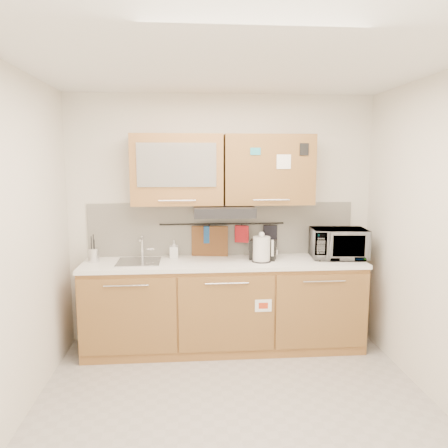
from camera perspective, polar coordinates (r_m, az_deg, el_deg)
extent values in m
plane|color=#9E9993|center=(3.65, 1.65, -23.45)|extent=(3.20, 3.20, 0.00)
plane|color=white|center=(3.18, 1.86, 20.60)|extent=(3.20, 3.20, 0.00)
plane|color=silver|center=(4.64, -0.29, 0.59)|extent=(3.20, 0.00, 3.20)
plane|color=silver|center=(3.39, -26.27, -3.14)|extent=(0.00, 3.00, 3.00)
plane|color=silver|center=(3.70, 27.21, -2.31)|extent=(0.00, 3.00, 3.00)
cube|color=olive|center=(4.55, 0.01, -10.72)|extent=(2.80, 0.60, 0.88)
cube|color=black|center=(4.69, 0.01, -15.23)|extent=(2.80, 0.54, 0.10)
cube|color=olive|center=(4.27, -12.49, -11.77)|extent=(0.91, 0.02, 0.74)
cylinder|color=silver|center=(4.15, -12.67, -7.87)|extent=(0.41, 0.01, 0.01)
cube|color=olive|center=(4.25, 0.35, -11.70)|extent=(0.91, 0.02, 0.74)
cylinder|color=silver|center=(4.13, 0.38, -7.77)|extent=(0.41, 0.01, 0.01)
cube|color=olive|center=(4.42, 12.73, -11.09)|extent=(0.91, 0.02, 0.74)
cylinder|color=silver|center=(4.31, 12.96, -7.30)|extent=(0.41, 0.01, 0.01)
cube|color=white|center=(4.41, 0.02, -5.10)|extent=(2.82, 0.62, 0.04)
cube|color=silver|center=(4.64, -0.28, -0.65)|extent=(2.80, 0.02, 0.56)
cube|color=olive|center=(4.42, -6.13, 7.05)|extent=(0.90, 0.35, 0.70)
cube|color=silver|center=(4.23, -6.21, 7.68)|extent=(0.76, 0.02, 0.42)
cube|color=olive|center=(4.49, 5.79, 7.08)|extent=(0.90, 0.35, 0.70)
cube|color=white|center=(4.33, 7.81, 8.06)|extent=(0.14, 0.00, 0.14)
cube|color=black|center=(4.38, -0.05, 1.71)|extent=(0.60, 0.46, 0.10)
cube|color=silver|center=(4.43, -11.05, -4.99)|extent=(0.42, 0.40, 0.03)
cylinder|color=silver|center=(4.56, -10.63, -3.00)|extent=(0.03, 0.03, 0.24)
cylinder|color=silver|center=(4.46, -10.77, -1.94)|extent=(0.02, 0.18, 0.02)
cylinder|color=black|center=(4.60, -0.24, 0.02)|extent=(1.30, 0.02, 0.02)
cylinder|color=silver|center=(4.54, -16.66, -3.91)|extent=(0.12, 0.12, 0.14)
cylinder|color=black|center=(4.54, -16.90, -3.14)|extent=(0.01, 0.01, 0.26)
cylinder|color=black|center=(4.52, -16.55, -3.37)|extent=(0.01, 0.01, 0.23)
cylinder|color=black|center=(4.55, -16.65, -3.01)|extent=(0.01, 0.01, 0.28)
cylinder|color=black|center=(4.52, -16.90, -3.56)|extent=(0.01, 0.01, 0.20)
cylinder|color=silver|center=(4.37, 4.92, -3.30)|extent=(0.18, 0.18, 0.25)
sphere|color=silver|center=(4.34, 4.94, -1.38)|extent=(0.06, 0.06, 0.06)
cube|color=silver|center=(4.38, 6.33, -3.14)|extent=(0.02, 0.04, 0.16)
cylinder|color=black|center=(4.40, 4.90, -4.81)|extent=(0.19, 0.19, 0.01)
cube|color=black|center=(4.48, 5.09, -3.38)|extent=(0.29, 0.22, 0.20)
cube|color=black|center=(4.47, 4.51, -2.22)|extent=(0.10, 0.13, 0.01)
cube|color=black|center=(4.45, 5.70, -2.26)|extent=(0.10, 0.13, 0.01)
imported|color=#999999|center=(4.66, 14.72, -2.47)|extent=(0.58, 0.42, 0.31)
imported|color=#999999|center=(4.54, -6.55, -3.31)|extent=(0.09, 0.09, 0.19)
cube|color=brown|center=(4.62, -1.87, -3.18)|extent=(0.38, 0.08, 0.47)
cube|color=navy|center=(4.59, -2.00, -1.40)|extent=(0.11, 0.03, 0.18)
cube|color=black|center=(4.67, 6.04, -1.57)|extent=(0.15, 0.08, 0.23)
cube|color=#B2171F|center=(4.62, 2.33, -1.32)|extent=(0.14, 0.07, 0.18)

